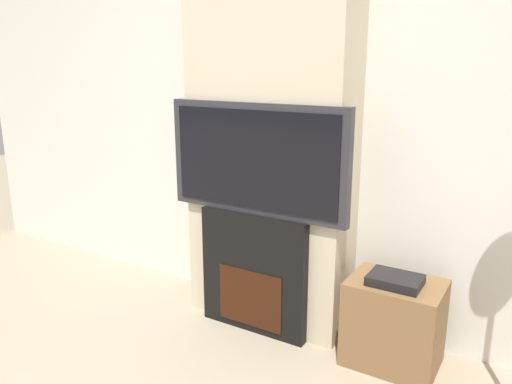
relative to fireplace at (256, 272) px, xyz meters
name	(u,v)px	position (x,y,z in m)	size (l,w,h in m)	color
wall_back	(286,106)	(0.00, 0.36, 0.98)	(6.00, 0.06, 2.70)	silver
chimney_breast	(271,109)	(0.00, 0.17, 0.98)	(1.03, 0.33, 2.70)	beige
fireplace	(256,272)	(0.00, 0.00, 0.00)	(0.70, 0.15, 0.75)	black
television	(256,159)	(0.00, 0.00, 0.70)	(1.15, 0.07, 0.65)	#2D2D33
media_stand	(394,322)	(0.84, 0.06, -0.12)	(0.49, 0.37, 0.53)	brown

